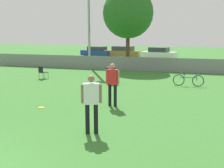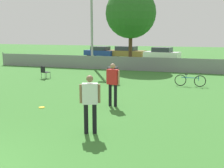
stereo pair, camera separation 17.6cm
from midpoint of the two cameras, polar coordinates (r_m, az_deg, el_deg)
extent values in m
cube|color=gray|center=(22.56, 3.97, 4.12)|extent=(25.34, 0.03, 1.10)
cylinder|color=slate|center=(28.25, -22.02, 4.75)|extent=(0.07, 0.07, 1.21)
cylinder|color=#9E9EA3|center=(24.96, -4.94, 14.36)|extent=(0.20, 0.20, 9.51)
cylinder|color=#4C331E|center=(24.37, 3.01, 6.88)|extent=(0.32, 0.32, 3.04)
sphere|color=#286023|center=(24.38, 3.08, 14.23)|extent=(4.27, 4.27, 4.27)
cylinder|color=black|center=(11.61, -0.88, -2.24)|extent=(0.13, 0.13, 0.92)
cylinder|color=black|center=(11.49, 0.22, -2.37)|extent=(0.13, 0.13, 0.92)
cube|color=red|center=(11.41, -0.33, 1.46)|extent=(0.49, 0.31, 0.62)
sphere|color=tan|center=(11.35, -0.34, 3.68)|extent=(0.21, 0.21, 0.21)
cylinder|color=tan|center=(11.54, -1.51, 1.56)|extent=(0.08, 0.08, 0.56)
cylinder|color=tan|center=(11.28, 0.86, 1.36)|extent=(0.08, 0.08, 0.56)
cylinder|color=black|center=(8.48, -5.60, -7.07)|extent=(0.13, 0.13, 0.92)
cylinder|color=black|center=(8.47, -3.88, -7.05)|extent=(0.13, 0.13, 0.92)
cube|color=silver|center=(8.28, -4.82, -1.98)|extent=(0.51, 0.37, 0.62)
sphere|color=#8C664C|center=(8.19, -4.87, 1.05)|extent=(0.21, 0.21, 0.21)
cylinder|color=#8C664C|center=(8.28, -6.69, -2.01)|extent=(0.08, 0.08, 0.56)
cylinder|color=#8C664C|center=(8.28, -2.96, -1.96)|extent=(0.08, 0.08, 0.56)
cylinder|color=yellow|center=(11.74, -14.59, -4.68)|extent=(0.25, 0.25, 0.03)
torus|color=yellow|center=(11.74, -14.59, -4.66)|extent=(0.25, 0.25, 0.03)
cylinder|color=#333338|center=(19.16, -13.11, 1.70)|extent=(0.02, 0.02, 0.39)
cylinder|color=#333338|center=(19.48, -13.87, 1.80)|extent=(0.02, 0.02, 0.39)
cylinder|color=#333338|center=(18.91, -14.09, 1.54)|extent=(0.02, 0.02, 0.39)
cylinder|color=#333338|center=(19.23, -14.83, 1.66)|extent=(0.02, 0.02, 0.39)
cube|color=black|center=(19.16, -14.00, 2.30)|extent=(0.60, 0.60, 0.03)
cube|color=black|center=(19.01, -14.55, 2.86)|extent=(0.44, 0.19, 0.40)
torus|color=black|center=(16.51, 13.10, 0.79)|extent=(0.65, 0.06, 0.65)
torus|color=black|center=(16.51, 16.80, 0.62)|extent=(0.65, 0.06, 0.65)
cylinder|color=#195999|center=(16.47, 14.97, 1.28)|extent=(0.98, 0.06, 0.04)
cylinder|color=#195999|center=(16.48, 14.16, 1.31)|extent=(0.03, 0.03, 0.33)
cylinder|color=#195999|center=(16.48, 16.53, 1.20)|extent=(0.03, 0.03, 0.30)
cube|color=black|center=(16.45, 14.19, 1.96)|extent=(0.16, 0.06, 0.04)
cylinder|color=black|center=(16.46, 16.56, 1.72)|extent=(0.04, 0.44, 0.03)
cylinder|color=#3F3F44|center=(16.87, -0.53, 1.68)|extent=(0.62, 0.62, 0.89)
cylinder|color=black|center=(16.81, -0.54, 3.33)|extent=(0.65, 0.65, 0.08)
cylinder|color=black|center=(35.72, -0.85, 6.05)|extent=(0.65, 0.30, 0.62)
cylinder|color=black|center=(34.42, -2.11, 5.88)|extent=(0.65, 0.30, 0.62)
cylinder|color=black|center=(37.00, -4.18, 6.17)|extent=(0.65, 0.30, 0.62)
cylinder|color=black|center=(35.75, -5.51, 6.00)|extent=(0.65, 0.30, 0.62)
cube|color=navy|center=(35.69, -3.18, 6.36)|extent=(4.25, 2.52, 0.63)
cube|color=#2D333D|center=(35.65, -3.19, 7.24)|extent=(2.34, 1.92, 0.47)
cylinder|color=black|center=(34.81, 4.79, 5.92)|extent=(0.67, 0.26, 0.65)
cylinder|color=black|center=(33.29, 3.88, 5.74)|extent=(0.67, 0.26, 0.65)
cylinder|color=black|center=(35.83, 0.46, 6.09)|extent=(0.67, 0.26, 0.65)
cylinder|color=black|center=(34.36, -0.62, 5.90)|extent=(0.67, 0.26, 0.65)
cube|color=olive|center=(34.53, 2.11, 6.28)|extent=(4.78, 2.36, 0.67)
cube|color=#2D333D|center=(34.49, 2.11, 7.26)|extent=(2.56, 1.88, 0.50)
cylinder|color=black|center=(32.83, 11.77, 5.48)|extent=(0.67, 0.30, 0.65)
cylinder|color=black|center=(31.39, 10.98, 5.29)|extent=(0.67, 0.30, 0.65)
cylinder|color=black|center=(33.59, 7.76, 5.70)|extent=(0.67, 0.30, 0.65)
cylinder|color=black|center=(32.19, 6.81, 5.53)|extent=(0.67, 0.30, 0.65)
cube|color=white|center=(32.46, 9.33, 5.89)|extent=(4.19, 2.45, 0.67)
cube|color=#2D333D|center=(32.42, 9.36, 6.92)|extent=(2.30, 1.89, 0.50)
camera|label=1|loc=(0.09, -90.47, -0.09)|focal=45.00mm
camera|label=2|loc=(0.09, 89.53, 0.09)|focal=45.00mm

